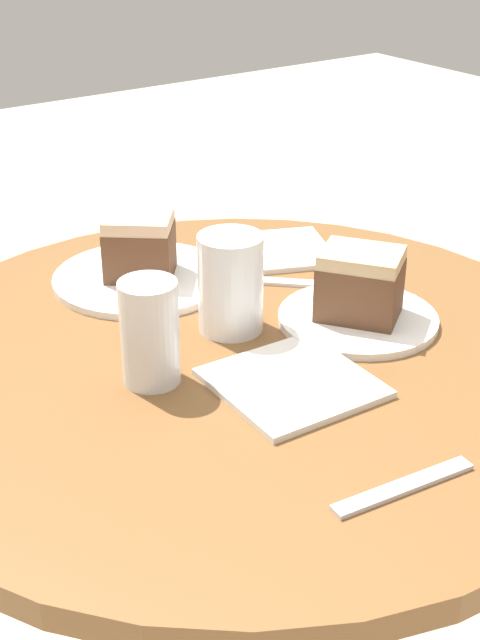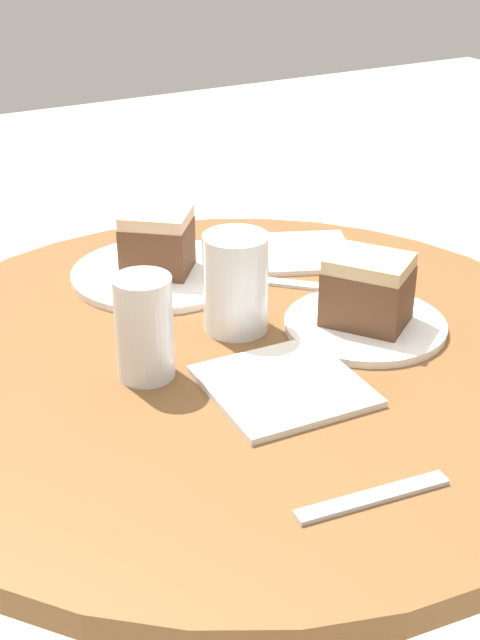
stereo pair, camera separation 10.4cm
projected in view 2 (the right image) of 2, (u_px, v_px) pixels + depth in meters
table at (240, 476)px, 1.15m from camera, size 0.88×0.88×0.70m
plate_near at (365, 325)px, 1.11m from camera, size 0.20×0.20×0.01m
plate_far at (161, 273)px, 1.25m from camera, size 0.24×0.24×0.01m
cake_slice_near at (368, 290)px, 1.09m from camera, size 0.13×0.12×0.09m
cake_slice_far at (160, 241)px, 1.23m from camera, size 0.12×0.12×0.09m
glass_lemonade at (145, 333)px, 0.99m from camera, size 0.07×0.07×0.12m
glass_water at (236, 287)px, 1.09m from camera, size 0.08×0.08×0.12m
napkin_stack at (282, 386)px, 0.98m from camera, size 0.17×0.17×0.01m
fork at (319, 287)px, 1.21m from camera, size 0.13×0.13×0.00m
spoon at (373, 497)px, 0.81m from camera, size 0.03×0.16×0.00m
napkin_side at (301, 253)px, 1.32m from camera, size 0.19×0.19×0.01m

